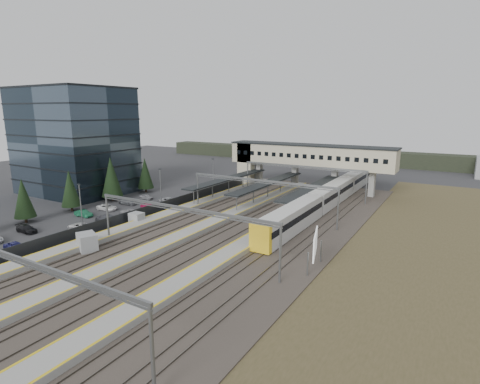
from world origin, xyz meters
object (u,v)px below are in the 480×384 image
Objects in this scene: footbridge at (298,157)px; train at (332,194)px; relay_cabin_far at (137,219)px; billboard at (315,245)px; office_building at (75,141)px; relay_cabin_near at (87,243)px.

footbridge reaches higher than train.
relay_cabin_far is 39.27m from train.
train is (12.30, -11.28, -5.70)m from footbridge.
billboard is at bearing -65.37° from footbridge.
footbridge is 7.30× the size of billboard.
billboard is (20.32, -44.31, -4.73)m from footbridge.
relay_cabin_far is at bearing -20.69° from office_building.
billboard is at bearing 19.22° from relay_cabin_near.
train is 11.77× the size of billboard.
relay_cabin_near is at bearing -160.78° from billboard.
train is at bearing 63.96° from relay_cabin_near.
relay_cabin_near is 55.57m from footbridge.
footbridge reaches higher than billboard.
train reaches higher than relay_cabin_near.
office_building is 53.18m from footbridge.
footbridge is (12.32, 41.85, 6.92)m from relay_cabin_far.
relay_cabin_near is 0.67× the size of billboard.
relay_cabin_near is 30.90m from billboard.
office_building is 4.39× the size of billboard.
footbridge is (43.70, 30.00, -4.26)m from office_building.
relay_cabin_far is 0.40× the size of billboard.
office_building is 35.36m from relay_cabin_far.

